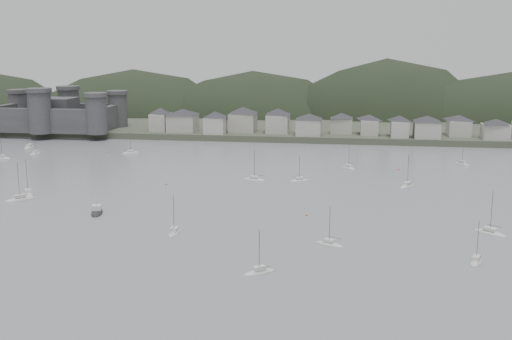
# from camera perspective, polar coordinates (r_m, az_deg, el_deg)

# --- Properties ---
(ground) EXTENTS (900.00, 900.00, 0.00)m
(ground) POSITION_cam_1_polar(r_m,az_deg,el_deg) (130.34, -5.04, -9.06)
(ground) COLOR slate
(ground) RESTS_ON ground
(far_shore_land) EXTENTS (900.00, 250.00, 3.00)m
(far_shore_land) POSITION_cam_1_polar(r_m,az_deg,el_deg) (416.92, 4.59, 5.30)
(far_shore_land) COLOR #383D2D
(far_shore_land) RESTS_ON ground
(forested_ridge) EXTENTS (851.55, 103.94, 102.57)m
(forested_ridge) POSITION_cam_1_polar(r_m,az_deg,el_deg) (392.85, 4.99, 3.04)
(forested_ridge) COLOR black
(forested_ridge) RESTS_ON ground
(castle) EXTENTS (66.00, 43.00, 20.00)m
(castle) POSITION_cam_1_polar(r_m,az_deg,el_deg) (335.51, -17.91, 4.94)
(castle) COLOR #38383A
(castle) RESTS_ON far_shore_land
(waterfront_town) EXTENTS (451.48, 28.46, 12.92)m
(waterfront_town) POSITION_cam_1_polar(r_m,az_deg,el_deg) (304.85, 12.61, 4.18)
(waterfront_town) COLOR gray
(waterfront_town) RESTS_ON far_shore_land
(moored_fleet) EXTENTS (264.13, 148.01, 13.48)m
(moored_fleet) POSITION_cam_1_polar(r_m,az_deg,el_deg) (197.60, -3.04, -1.87)
(moored_fleet) COLOR beige
(moored_fleet) RESTS_ON ground
(motor_launch_far) EXTENTS (5.44, 9.20, 4.06)m
(motor_launch_far) POSITION_cam_1_polar(r_m,az_deg,el_deg) (176.75, -14.37, -3.78)
(motor_launch_far) COLOR black
(motor_launch_far) RESTS_ON ground
(mooring_buoys) EXTENTS (139.27, 109.95, 0.70)m
(mooring_buoys) POSITION_cam_1_polar(r_m,az_deg,el_deg) (208.61, -6.88, -1.23)
(mooring_buoys) COLOR #C76542
(mooring_buoys) RESTS_ON ground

